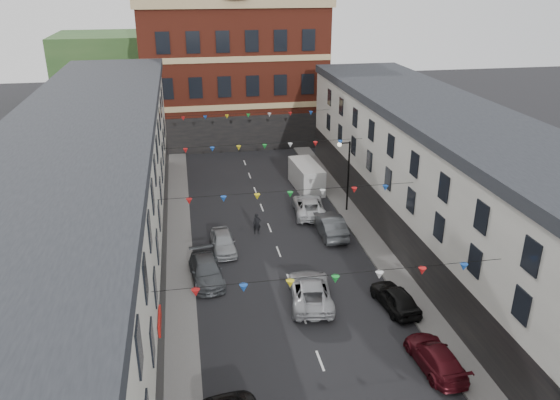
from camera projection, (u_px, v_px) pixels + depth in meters
ground at (303, 316)px, 31.36m from camera, size 160.00×160.00×0.00m
pavement_left at (181, 308)px, 32.01m from camera, size 1.80×64.00×0.15m
pavement_right at (403, 286)px, 34.29m from camera, size 1.80×64.00×0.15m
terrace_left at (79, 242)px, 28.27m from camera, size 8.40×56.00×10.70m
terrace_right at (494, 217)px, 32.35m from camera, size 8.40×56.00×9.70m
civic_building at (233, 69)px, 62.72m from camera, size 20.60×13.30×18.50m
clock_tower at (161, 8)px, 56.20m from camera, size 5.60×5.60×30.00m
distant_hill at (192, 65)px, 85.12m from camera, size 40.00×14.00×10.00m
street_lamp at (346, 167)px, 43.67m from camera, size 1.10×0.36×6.00m
car_left_d at (206, 271)px, 34.81m from camera, size 2.33×4.87×1.37m
car_left_e at (223, 242)px, 38.53m from camera, size 1.80×4.11×1.38m
car_right_c at (435, 357)px, 27.04m from camera, size 1.99×4.46×1.27m
car_right_d at (395, 298)px, 31.90m from camera, size 2.11×4.20×1.37m
car_right_e at (330, 225)px, 40.89m from camera, size 1.70×4.86×1.60m
car_right_f at (309, 206)px, 44.42m from camera, size 2.94×5.40×1.44m
moving_car at (310, 291)px, 32.51m from camera, size 3.11×5.53×1.46m
white_van at (306, 176)px, 49.62m from camera, size 2.36×5.41×2.34m
pedestrian at (257, 224)px, 41.02m from camera, size 0.60×0.39×1.63m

